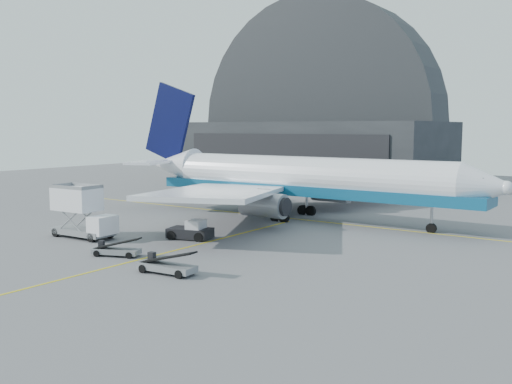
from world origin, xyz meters
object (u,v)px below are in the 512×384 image
Objects in this scene: pushback_tug at (191,231)px; belt_loader_b at (166,266)px; belt_loader_a at (116,250)px; catering_truck at (81,213)px; airliner at (294,178)px.

pushback_tug is 0.92× the size of belt_loader_b.
catering_truck is at bearing 136.75° from belt_loader_a.
belt_loader_b is (5.85, -28.07, -4.26)m from airliner.
pushback_tug reaches higher than belt_loader_b.
catering_truck is (-10.95, -22.54, -2.35)m from airliner.
belt_loader_a is at bearing 161.36° from belt_loader_b.
airliner reaches higher than catering_truck.
catering_truck is 1.65× the size of belt_loader_a.
belt_loader_b is at bearing -78.23° from airliner.
catering_truck is 11.15m from pushback_tug.
belt_loader_b is at bearing -34.51° from belt_loader_a.
catering_truck reaches higher than belt_loader_b.
belt_loader_a is (9.18, -3.72, -1.98)m from catering_truck.
airliner is at bearing 96.45° from belt_loader_b.
airliner is at bearing 64.97° from belt_loader_a.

